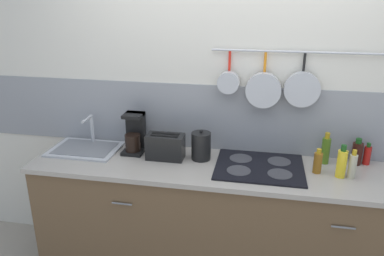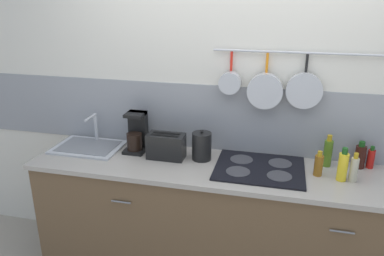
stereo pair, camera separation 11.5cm
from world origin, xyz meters
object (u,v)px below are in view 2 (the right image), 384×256
object	(u,v)px
coffee_maker	(137,134)
toaster	(166,146)
bottle_dish_soap	(319,165)
bottle_hot_sauce	(360,156)
bottle_cooking_wine	(354,169)
bottle_olive_oil	(343,166)
bottle_sesame_oil	(371,158)
kettle	(202,146)
bottle_vinegar	(328,152)

from	to	relation	value
coffee_maker	toaster	size ratio (longest dim) A/B	1.05
bottle_dish_soap	bottle_hot_sauce	xyz separation A→B (m)	(0.28, 0.19, 0.01)
bottle_cooking_wine	coffee_maker	bearing A→B (deg)	174.16
bottle_dish_soap	bottle_hot_sauce	bearing A→B (deg)	34.04
toaster	bottle_hot_sauce	world-z (taller)	bottle_hot_sauce
bottle_olive_oil	bottle_hot_sauce	distance (m)	0.26
bottle_dish_soap	bottle_sesame_oil	size ratio (longest dim) A/B	1.07
toaster	bottle_sesame_oil	distance (m)	1.42
toaster	bottle_hot_sauce	bearing A→B (deg)	6.94
bottle_dish_soap	bottle_sesame_oil	bearing A→B (deg)	29.80
bottle_dish_soap	kettle	bearing A→B (deg)	175.06
coffee_maker	toaster	xyz separation A→B (m)	(0.26, -0.09, -0.03)
bottle_vinegar	bottle_cooking_wine	bearing A→B (deg)	-55.27
coffee_maker	toaster	world-z (taller)	coffee_maker
bottle_hot_sauce	bottle_vinegar	bearing A→B (deg)	-173.51
coffee_maker	bottle_cooking_wine	bearing A→B (deg)	-5.84
toaster	bottle_vinegar	bearing A→B (deg)	7.02
toaster	bottle_vinegar	size ratio (longest dim) A/B	1.25
kettle	bottle_sesame_oil	size ratio (longest dim) A/B	1.41
coffee_maker	kettle	size ratio (longest dim) A/B	1.33
coffee_maker	bottle_vinegar	size ratio (longest dim) A/B	1.31
toaster	bottle_olive_oil	distance (m)	1.20
bottle_dish_soap	coffee_maker	bearing A→B (deg)	174.82
coffee_maker	bottle_hot_sauce	distance (m)	1.60
bottle_sesame_oil	bottle_hot_sauce	bearing A→B (deg)	-170.39
kettle	bottle_cooking_wine	distance (m)	1.02
kettle	bottle_olive_oil	world-z (taller)	kettle
kettle	bottle_sesame_oil	bearing A→B (deg)	6.65
bottle_vinegar	bottle_dish_soap	bearing A→B (deg)	-112.60
coffee_maker	bottle_olive_oil	distance (m)	1.47
kettle	bottle_olive_oil	distance (m)	0.95
bottle_dish_soap	bottle_cooking_wine	distance (m)	0.21
coffee_maker	toaster	distance (m)	0.28
kettle	bottle_cooking_wine	xyz separation A→B (m)	(1.01, -0.11, -0.01)
toaster	bottle_olive_oil	size ratio (longest dim) A/B	1.27
bottle_vinegar	bottle_olive_oil	xyz separation A→B (m)	(0.07, -0.20, -0.00)
bottle_hot_sauce	bottle_sesame_oil	world-z (taller)	bottle_hot_sauce
bottle_dish_soap	bottle_olive_oil	size ratio (longest dim) A/B	0.76
bottle_sesame_oil	bottle_vinegar	bearing A→B (deg)	-172.72
bottle_cooking_wine	bottle_hot_sauce	xyz separation A→B (m)	(0.07, 0.23, -0.00)
bottle_hot_sauce	bottle_sesame_oil	xyz separation A→B (m)	(0.07, 0.01, -0.01)
coffee_maker	bottle_sesame_oil	size ratio (longest dim) A/B	1.87
coffee_maker	kettle	world-z (taller)	coffee_maker
kettle	bottle_hot_sauce	world-z (taller)	kettle
bottle_dish_soap	bottle_cooking_wine	world-z (taller)	bottle_cooking_wine
coffee_maker	kettle	bearing A→B (deg)	-5.56
bottle_dish_soap	bottle_vinegar	distance (m)	0.18
bottle_olive_oil	bottle_hot_sauce	world-z (taller)	bottle_olive_oil
bottle_hot_sauce	toaster	bearing A→B (deg)	-173.06
kettle	bottle_dish_soap	distance (m)	0.80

